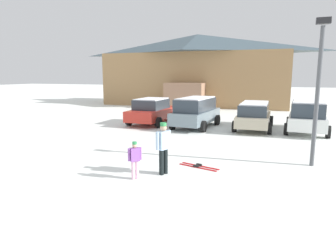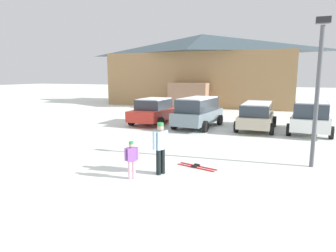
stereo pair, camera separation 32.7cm
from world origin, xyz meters
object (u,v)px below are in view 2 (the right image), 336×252
(ski_lodge, at_px, (202,69))
(pair_of_skis, at_px, (196,167))
(parked_grey_wagon, at_px, (198,112))
(parked_beige_suv, at_px, (257,115))
(skier_child_in_purple_jacket, at_px, (132,158))
(parked_red_sedan, at_px, (155,111))
(parked_white_suv, at_px, (311,116))
(skier_adult_in_blue_parka, at_px, (161,145))
(lamp_post, at_px, (318,84))

(ski_lodge, relative_size, pair_of_skis, 13.17)
(parked_grey_wagon, xyz_separation_m, parked_beige_suv, (3.35, 0.60, -0.11))
(skier_child_in_purple_jacket, bearing_deg, ski_lodge, 101.33)
(parked_grey_wagon, bearing_deg, parked_red_sedan, 172.50)
(parked_red_sedan, distance_m, parked_white_suv, 9.22)
(parked_grey_wagon, xyz_separation_m, skier_adult_in_blue_parka, (1.44, -8.81, -0.02))
(parked_white_suv, relative_size, lamp_post, 0.87)
(parked_red_sedan, bearing_deg, skier_adult_in_blue_parka, -64.04)
(parked_beige_suv, distance_m, skier_child_in_purple_jacket, 10.47)
(parked_grey_wagon, distance_m, pair_of_skis, 8.07)
(ski_lodge, height_order, skier_adult_in_blue_parka, ski_lodge)
(pair_of_skis, bearing_deg, skier_adult_in_blue_parka, -127.03)
(parked_grey_wagon, height_order, parked_white_suv, parked_grey_wagon)
(parked_red_sedan, bearing_deg, ski_lodge, 93.71)
(lamp_post, bearing_deg, pair_of_skis, -156.51)
(parked_red_sedan, distance_m, pair_of_skis, 9.71)
(lamp_post, bearing_deg, ski_lodge, 116.06)
(skier_adult_in_blue_parka, xyz_separation_m, lamp_post, (4.51, 2.72, 1.88))
(pair_of_skis, bearing_deg, parked_red_sedan, 123.44)
(skier_child_in_purple_jacket, distance_m, skier_adult_in_blue_parka, 1.02)
(lamp_post, bearing_deg, skier_adult_in_blue_parka, -148.91)
(ski_lodge, bearing_deg, parked_red_sedan, -86.29)
(parked_red_sedan, xyz_separation_m, lamp_post, (8.99, -6.49, 1.99))
(parked_red_sedan, relative_size, skier_adult_in_blue_parka, 2.78)
(skier_adult_in_blue_parka, height_order, pair_of_skis, skier_adult_in_blue_parka)
(lamp_post, bearing_deg, parked_white_suv, 88.07)
(skier_child_in_purple_jacket, relative_size, pair_of_skis, 0.79)
(ski_lodge, height_order, parked_red_sedan, ski_lodge)
(skier_adult_in_blue_parka, relative_size, lamp_post, 0.34)
(parked_beige_suv, xyz_separation_m, pair_of_skis, (-1.06, -8.28, -0.83))
(skier_child_in_purple_jacket, bearing_deg, parked_white_suv, 62.23)
(parked_white_suv, distance_m, lamp_post, 6.98)
(ski_lodge, xyz_separation_m, parked_beige_suv, (7.28, -13.50, -2.86))
(lamp_post, bearing_deg, parked_beige_suv, 111.18)
(parked_grey_wagon, relative_size, pair_of_skis, 3.06)
(skier_child_in_purple_jacket, height_order, skier_adult_in_blue_parka, skier_adult_in_blue_parka)
(parked_red_sedan, bearing_deg, parked_grey_wagon, -7.50)
(parked_red_sedan, distance_m, lamp_post, 11.26)
(parked_red_sedan, bearing_deg, skier_child_in_purple_jacket, -68.84)
(pair_of_skis, bearing_deg, ski_lodge, 105.94)
(ski_lodge, distance_m, skier_child_in_purple_jacket, 24.33)
(parked_red_sedan, distance_m, parked_beige_suv, 6.40)
(skier_child_in_purple_jacket, bearing_deg, pair_of_skis, 51.79)
(parked_red_sedan, height_order, lamp_post, lamp_post)
(parked_grey_wagon, bearing_deg, ski_lodge, 105.56)
(parked_grey_wagon, height_order, skier_child_in_purple_jacket, parked_grey_wagon)
(parked_red_sedan, relative_size, skier_child_in_purple_jacket, 3.99)
(skier_child_in_purple_jacket, xyz_separation_m, pair_of_skis, (1.48, 1.88, -0.64))
(parked_red_sedan, relative_size, pair_of_skis, 3.15)
(parked_white_suv, bearing_deg, skier_child_in_purple_jacket, -117.77)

